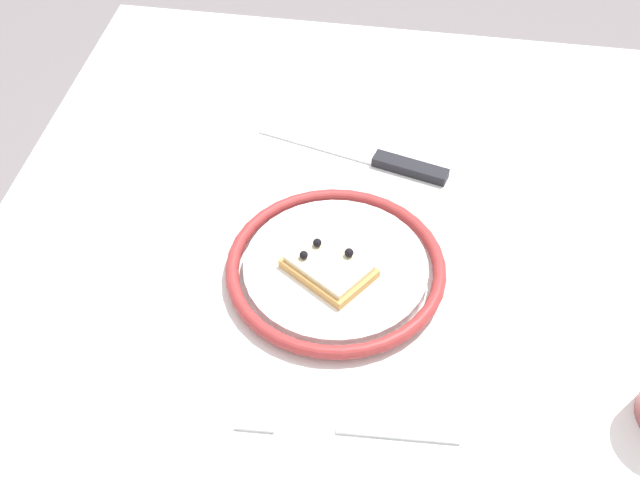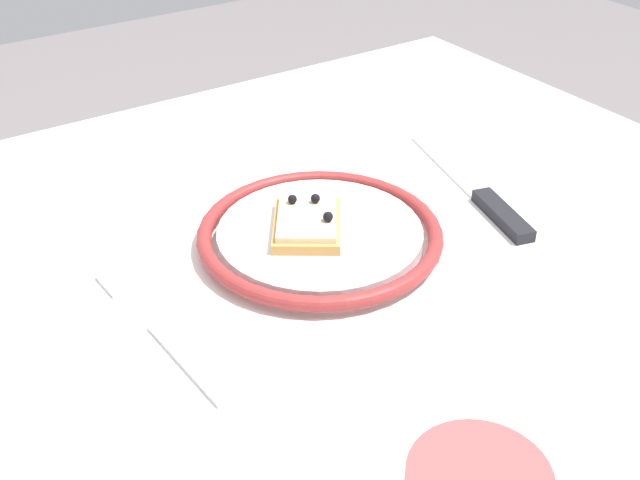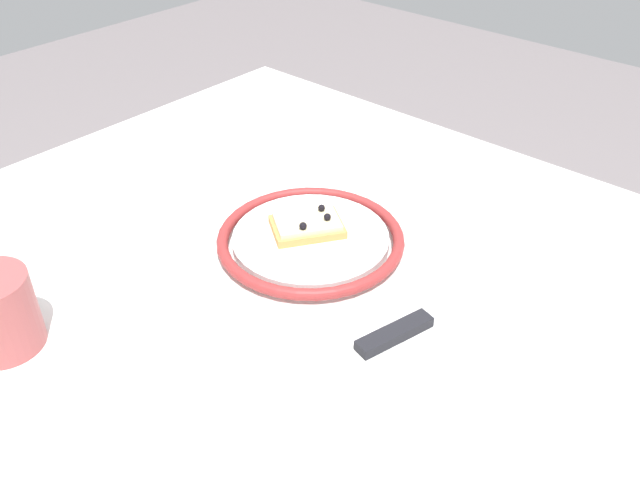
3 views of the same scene
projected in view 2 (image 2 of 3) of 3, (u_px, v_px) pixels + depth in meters
name	position (u px, v px, depth m)	size (l,w,h in m)	color
dining_table	(346.00, 352.00, 0.77)	(0.94, 0.87, 0.74)	white
plate	(322.00, 234.00, 0.74)	(0.23, 0.23, 0.02)	white
pizza_slice_near	(307.00, 223.00, 0.73)	(0.10, 0.10, 0.03)	tan
knife	(486.00, 200.00, 0.81)	(0.08, 0.24, 0.01)	silver
fork	(158.00, 330.00, 0.64)	(0.03, 0.20, 0.00)	silver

